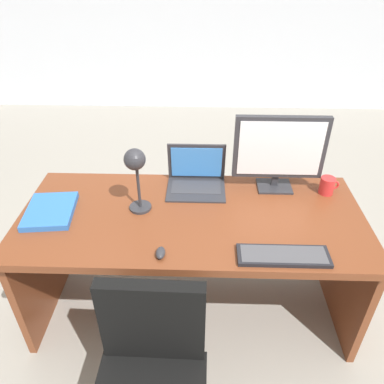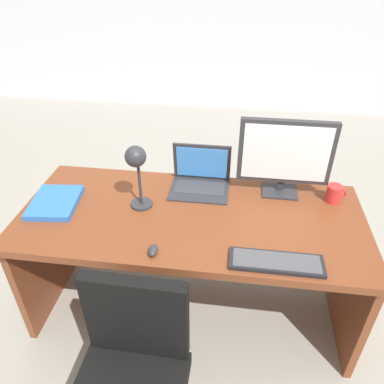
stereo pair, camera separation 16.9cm
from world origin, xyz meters
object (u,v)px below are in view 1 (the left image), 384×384
(monitor, at_px, (280,150))
(mouse, at_px, (161,253))
(desk, at_px, (192,237))
(laptop, at_px, (196,174))
(coffee_mug, at_px, (327,186))
(book, at_px, (50,211))
(desk_lamp, at_px, (136,167))
(keyboard, at_px, (283,256))

(monitor, xyz_separation_m, mouse, (-0.62, -0.60, -0.23))
(desk, distance_m, laptop, 0.37)
(mouse, height_order, coffee_mug, coffee_mug)
(book, bearing_deg, desk_lamp, 4.30)
(laptop, distance_m, book, 0.84)
(laptop, distance_m, coffee_mug, 0.76)
(coffee_mug, bearing_deg, keyboard, -121.96)
(laptop, xyz_separation_m, desk_lamp, (-0.30, -0.27, 0.20))
(keyboard, xyz_separation_m, book, (-1.20, 0.30, 0.01))
(keyboard, height_order, coffee_mug, coffee_mug)
(laptop, bearing_deg, desk_lamp, -137.62)
(keyboard, xyz_separation_m, mouse, (-0.57, -0.01, 0.01))
(monitor, distance_m, book, 1.30)
(coffee_mug, bearing_deg, monitor, 170.20)
(desk, height_order, desk_lamp, desk_lamp)
(desk, xyz_separation_m, desk_lamp, (-0.28, -0.02, 0.47))
(laptop, xyz_separation_m, coffee_mug, (0.76, -0.07, -0.03))
(mouse, xyz_separation_m, coffee_mug, (0.91, 0.55, 0.03))
(keyboard, relative_size, mouse, 5.41)
(desk, distance_m, monitor, 0.70)
(laptop, height_order, mouse, laptop)
(book, bearing_deg, laptop, 21.74)
(laptop, height_order, coffee_mug, laptop)
(laptop, bearing_deg, mouse, -103.91)
(book, distance_m, coffee_mug, 1.56)
(desk_lamp, distance_m, coffee_mug, 1.10)
(desk, relative_size, coffee_mug, 16.63)
(keyboard, relative_size, book, 1.28)
(desk, bearing_deg, desk_lamp, -175.36)
(desk, distance_m, mouse, 0.44)
(desk, bearing_deg, mouse, -110.35)
(keyboard, bearing_deg, mouse, -179.35)
(desk_lamp, distance_m, book, 0.54)
(laptop, bearing_deg, book, -158.26)
(desk, height_order, mouse, mouse)
(laptop, relative_size, book, 1.02)
(book, bearing_deg, keyboard, -14.04)
(book, bearing_deg, mouse, -26.02)
(keyboard, height_order, desk_lamp, desk_lamp)
(mouse, distance_m, coffee_mug, 1.06)
(mouse, relative_size, coffee_mug, 0.71)
(desk, xyz_separation_m, monitor, (0.48, 0.24, 0.45))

